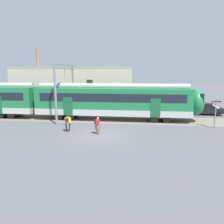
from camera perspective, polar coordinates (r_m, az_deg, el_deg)
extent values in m
plane|color=#515156|center=(19.90, -2.93, -6.06)|extent=(160.00, 160.00, 0.00)
cube|color=slate|center=(29.64, -21.56, -1.26)|extent=(80.00, 4.40, 0.01)
cube|color=#B7B7B2|center=(26.06, 0.06, 0.29)|extent=(18.00, 3.06, 0.70)
cube|color=#1E7542|center=(25.83, 0.06, 3.67)|extent=(18.00, 3.00, 2.40)
cube|color=black|center=(24.32, -0.37, 3.72)|extent=(16.56, 0.03, 0.90)
cube|color=#165731|center=(24.33, 11.27, 1.03)|extent=(1.10, 0.04, 2.10)
cube|color=#165731|center=(25.56, -11.45, 1.47)|extent=(1.10, 0.04, 2.10)
cylinder|color=#9C9C97|center=(25.70, 0.06, 6.73)|extent=(17.64, 0.70, 0.70)
cube|color=black|center=(26.14, -5.89, 7.94)|extent=(0.70, 0.12, 0.40)
cylinder|color=black|center=(26.19, 13.83, -1.31)|extent=(0.90, 2.40, 0.90)
cylinder|color=black|center=(26.05, 10.78, -1.25)|extent=(0.90, 2.40, 0.90)
cylinder|color=black|center=(27.18, -10.21, -0.74)|extent=(0.90, 2.40, 0.90)
cylinder|color=black|center=(27.63, -12.99, -0.67)|extent=(0.90, 2.40, 0.90)
ellipsoid|color=#1E7542|center=(26.49, 21.05, 2.38)|extent=(1.80, 2.85, 2.95)
cube|color=black|center=(26.51, 21.87, 3.64)|extent=(0.40, 2.40, 1.00)
cylinder|color=black|center=(30.21, -23.82, -0.36)|extent=(0.90, 2.40, 0.90)
cylinder|color=black|center=(30.95, -26.05, -0.29)|extent=(0.90, 2.40, 0.90)
cylinder|color=#28282D|center=(21.43, -11.04, -3.85)|extent=(0.20, 0.37, 0.87)
cylinder|color=#28282D|center=(21.26, -11.81, -3.99)|extent=(0.20, 0.37, 0.87)
cube|color=gold|center=(21.18, -11.49, -2.06)|extent=(0.39, 0.29, 0.56)
cylinder|color=gold|center=(21.22, -12.12, -2.20)|extent=(0.12, 0.26, 0.52)
cylinder|color=gold|center=(21.17, -10.86, -2.18)|extent=(0.12, 0.26, 0.52)
sphere|color=brown|center=(21.12, -11.51, -1.01)|extent=(0.22, 0.22, 0.22)
sphere|color=black|center=(21.10, -11.53, -0.94)|extent=(0.20, 0.20, 0.20)
cube|color=maroon|center=(21.02, -11.71, -2.11)|extent=(0.30, 0.20, 0.40)
cylinder|color=#6B6051|center=(19.90, -3.49, -4.77)|extent=(0.37, 0.21, 0.87)
cylinder|color=#6B6051|center=(20.16, -4.07, -4.58)|extent=(0.37, 0.21, 0.87)
cube|color=red|center=(19.86, -3.81, -2.70)|extent=(0.30, 0.39, 0.56)
cylinder|color=red|center=(20.10, -3.80, -2.69)|extent=(0.26, 0.13, 0.52)
cylinder|color=red|center=(19.64, -3.81, -3.00)|extent=(0.26, 0.13, 0.52)
sphere|color=tan|center=(19.77, -3.77, -1.60)|extent=(0.22, 0.22, 0.22)
sphere|color=black|center=(19.77, -3.82, -1.52)|extent=(0.20, 0.20, 0.20)
cube|color=black|center=(19.92, -4.30, -2.61)|extent=(0.20, 0.30, 0.40)
cube|color=black|center=(31.69, 23.55, 0.48)|extent=(4.08, 1.85, 0.68)
cube|color=black|center=(31.56, 23.37, 1.60)|extent=(1.97, 1.54, 0.56)
cube|color=black|center=(31.81, 25.03, 1.46)|extent=(0.19, 1.37, 0.48)
cylinder|color=black|center=(32.80, 25.30, 0.06)|extent=(0.61, 0.23, 0.60)
cylinder|color=black|center=(31.33, 26.03, -0.45)|extent=(0.61, 0.23, 0.60)
cylinder|color=black|center=(32.23, 21.05, 0.20)|extent=(0.61, 0.23, 0.60)
cylinder|color=black|center=(30.73, 21.59, -0.31)|extent=(0.61, 0.23, 0.60)
cylinder|color=gray|center=(24.06, -14.56, 4.39)|extent=(0.24, 0.24, 6.50)
cylinder|color=gray|center=(30.08, -10.11, 5.72)|extent=(0.24, 0.24, 6.50)
cube|color=gray|center=(26.95, -12.35, 11.92)|extent=(0.20, 6.40, 0.16)
cube|color=gray|center=(26.94, -12.32, 11.07)|extent=(0.20, 6.40, 0.16)
cylinder|color=black|center=(26.94, -12.27, 9.79)|extent=(0.03, 0.03, 1.00)
cylinder|color=gray|center=(24.29, 25.38, -0.41)|extent=(0.11, 0.11, 3.00)
cube|color=black|center=(24.10, 25.61, 2.51)|extent=(0.80, 0.10, 0.10)
sphere|color=red|center=(23.93, 24.80, 2.52)|extent=(0.20, 0.20, 0.20)
sphere|color=red|center=(24.17, 26.51, 2.46)|extent=(0.20, 0.20, 0.20)
cube|color=white|center=(24.14, 25.54, 1.33)|extent=(0.72, 0.03, 0.48)
cube|color=beige|center=(34.55, -10.20, 5.89)|extent=(18.06, 5.00, 6.00)
cube|color=#9F9686|center=(34.45, -10.37, 11.21)|extent=(18.06, 5.00, 0.40)
cylinder|color=#8C6656|center=(36.47, -18.82, 12.98)|extent=(0.50, 0.50, 3.20)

